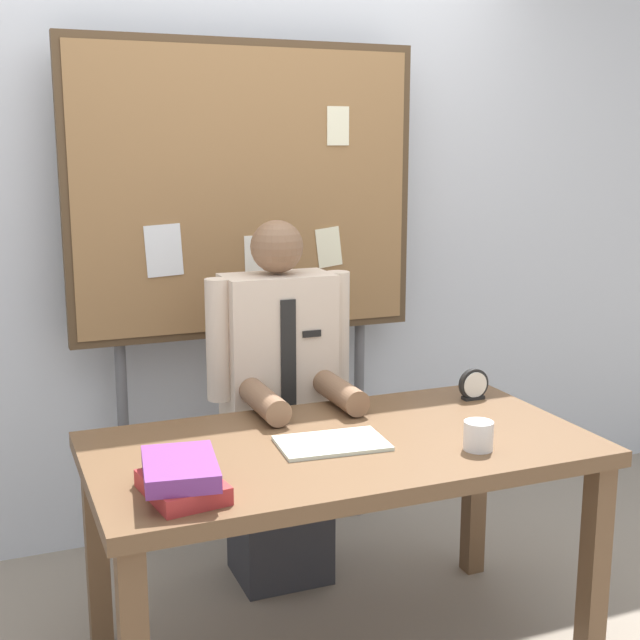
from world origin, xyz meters
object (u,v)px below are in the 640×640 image
desk (341,469)px  coffee_mug (478,436)px  person (280,419)px  open_notebook (332,443)px  desk_clock (474,386)px  book_stack (181,477)px  bulletin_board (246,197)px

desk → coffee_mug: bearing=-32.0°
person → open_notebook: size_ratio=4.21×
desk → desk_clock: desk_clock is taller
open_notebook → person: bearing=86.1°
coffee_mug → open_notebook: bearing=153.0°
book_stack → open_notebook: 0.55m
desk → coffee_mug: coffee_mug is taller
desk → desk_clock: bearing=20.4°
bulletin_board → open_notebook: bearing=-92.4°
book_stack → bulletin_board: bearing=64.8°
desk → person: 0.58m
bulletin_board → book_stack: bulletin_board is taller
person → desk_clock: size_ratio=12.20×
bulletin_board → desk_clock: bulletin_board is taller
book_stack → coffee_mug: 0.91m
open_notebook → desk_clock: desk_clock is taller
person → open_notebook: bearing=-93.9°
open_notebook → coffee_mug: size_ratio=3.67×
book_stack → coffee_mug: (0.91, -0.00, -0.01)m
desk_clock → book_stack: bearing=-159.0°
desk → coffee_mug: (0.35, -0.22, 0.14)m
book_stack → open_notebook: size_ratio=0.90×
desk_clock → coffee_mug: desk_clock is taller
desk → bulletin_board: (0.00, 0.96, 0.79)m
bulletin_board → open_notebook: (-0.04, -0.98, -0.69)m
book_stack → person: bearing=55.4°
book_stack → desk: bearing=21.7°
desk_clock → open_notebook: bearing=-159.2°
desk → coffee_mug: size_ratio=17.33×
bulletin_board → open_notebook: size_ratio=6.22×
open_notebook → book_stack: bearing=-158.6°
coffee_mug → book_stack: bearing=180.0°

